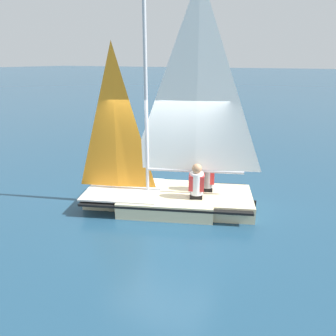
% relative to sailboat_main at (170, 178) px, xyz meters
% --- Properties ---
extents(ground_plane, '(260.00, 260.00, 0.00)m').
position_rel_sailboat_main_xyz_m(ground_plane, '(0.04, 0.01, -0.73)').
color(ground_plane, navy).
extents(sailboat_main, '(4.17, 2.91, 5.07)m').
position_rel_sailboat_main_xyz_m(sailboat_main, '(0.00, 0.00, 0.00)').
color(sailboat_main, beige).
rests_on(sailboat_main, ground_plane).
extents(sailor_helm, '(0.41, 0.39, 1.16)m').
position_rel_sailboat_main_xyz_m(sailor_helm, '(-0.68, 0.01, -0.10)').
color(sailor_helm, black).
rests_on(sailor_helm, ground_plane).
extents(sailor_crew, '(0.41, 0.39, 1.16)m').
position_rel_sailboat_main_xyz_m(sailor_crew, '(-0.73, -0.51, -0.09)').
color(sailor_crew, black).
rests_on(sailor_crew, ground_plane).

